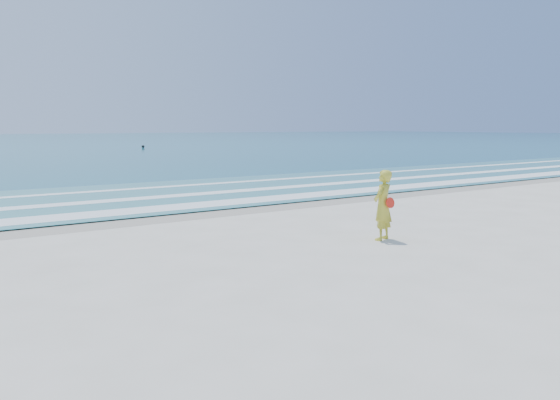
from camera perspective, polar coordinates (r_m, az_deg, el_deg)
ground at (r=10.85m, az=11.30°, el=-7.69°), size 400.00×400.00×0.00m
wet_sand at (r=18.16m, az=-9.39°, el=-1.40°), size 400.00×2.40×0.00m
shallow at (r=22.75m, az=-14.72°, el=0.40°), size 400.00×10.00×0.01m
foam_near at (r=19.33m, az=-11.02°, el=-0.74°), size 400.00×1.40×0.01m
foam_mid at (r=22.00m, az=-14.02°, el=0.20°), size 400.00×0.90×0.01m
foam_far at (r=25.10m, az=-16.64°, el=1.01°), size 400.00×0.60×0.01m
buoy at (r=72.20m, az=-14.12°, el=5.44°), size 0.38×0.38×0.38m
woman at (r=13.91m, az=10.68°, el=-0.53°), size 0.75×0.62×1.77m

